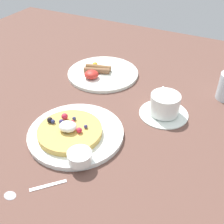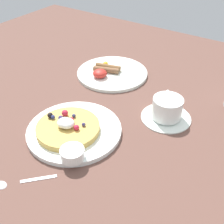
{
  "view_description": "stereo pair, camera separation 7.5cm",
  "coord_description": "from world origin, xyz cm",
  "px_view_note": "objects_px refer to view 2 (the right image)",
  "views": [
    {
      "loc": [
        27.92,
        -54.04,
        50.81
      ],
      "look_at": [
        -0.43,
        1.33,
        4.0
      ],
      "focal_mm": 44.98,
      "sensor_mm": 36.0,
      "label": 1
    },
    {
      "loc": [
        34.34,
        -50.24,
        50.81
      ],
      "look_at": [
        -0.43,
        1.33,
        4.0
      ],
      "focal_mm": 44.98,
      "sensor_mm": 36.0,
      "label": 2
    }
  ],
  "objects_px": {
    "pancake_plate": "(74,130)",
    "coffee_saucer": "(166,117)",
    "coffee_cup": "(167,107)",
    "teaspoon": "(14,182)",
    "breakfast_plate": "(112,73)",
    "syrup_ramekin": "(72,153)"
  },
  "relations": [
    {
      "from": "pancake_plate",
      "to": "coffee_saucer",
      "type": "distance_m",
      "value": 0.27
    },
    {
      "from": "pancake_plate",
      "to": "coffee_saucer",
      "type": "height_order",
      "value": "pancake_plate"
    },
    {
      "from": "pancake_plate",
      "to": "breakfast_plate",
      "type": "relative_size",
      "value": 1.01
    },
    {
      "from": "breakfast_plate",
      "to": "coffee_cup",
      "type": "relative_size",
      "value": 2.29
    },
    {
      "from": "coffee_cup",
      "to": "coffee_saucer",
      "type": "bearing_deg",
      "value": -64.51
    },
    {
      "from": "teaspoon",
      "to": "pancake_plate",
      "type": "bearing_deg",
      "value": 89.86
    },
    {
      "from": "pancake_plate",
      "to": "teaspoon",
      "type": "distance_m",
      "value": 0.21
    },
    {
      "from": "coffee_saucer",
      "to": "coffee_cup",
      "type": "height_order",
      "value": "coffee_cup"
    },
    {
      "from": "teaspoon",
      "to": "syrup_ramekin",
      "type": "bearing_deg",
      "value": 62.3
    },
    {
      "from": "pancake_plate",
      "to": "syrup_ramekin",
      "type": "distance_m",
      "value": 0.11
    },
    {
      "from": "breakfast_plate",
      "to": "coffee_saucer",
      "type": "height_order",
      "value": "breakfast_plate"
    },
    {
      "from": "coffee_cup",
      "to": "teaspoon",
      "type": "relative_size",
      "value": 1.08
    },
    {
      "from": "breakfast_plate",
      "to": "coffee_saucer",
      "type": "relative_size",
      "value": 1.76
    },
    {
      "from": "coffee_saucer",
      "to": "coffee_cup",
      "type": "xyz_separation_m",
      "value": [
        -0.0,
        0.0,
        0.03
      ]
    },
    {
      "from": "pancake_plate",
      "to": "coffee_saucer",
      "type": "relative_size",
      "value": 1.77
    },
    {
      "from": "teaspoon",
      "to": "breakfast_plate",
      "type": "bearing_deg",
      "value": 99.94
    },
    {
      "from": "pancake_plate",
      "to": "breakfast_plate",
      "type": "height_order",
      "value": "pancake_plate"
    },
    {
      "from": "breakfast_plate",
      "to": "teaspoon",
      "type": "distance_m",
      "value": 0.54
    },
    {
      "from": "syrup_ramekin",
      "to": "breakfast_plate",
      "type": "height_order",
      "value": "syrup_ramekin"
    },
    {
      "from": "teaspoon",
      "to": "coffee_cup",
      "type": "bearing_deg",
      "value": 66.21
    },
    {
      "from": "syrup_ramekin",
      "to": "coffee_cup",
      "type": "height_order",
      "value": "coffee_cup"
    },
    {
      "from": "pancake_plate",
      "to": "coffee_cup",
      "type": "bearing_deg",
      "value": 47.97
    }
  ]
}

